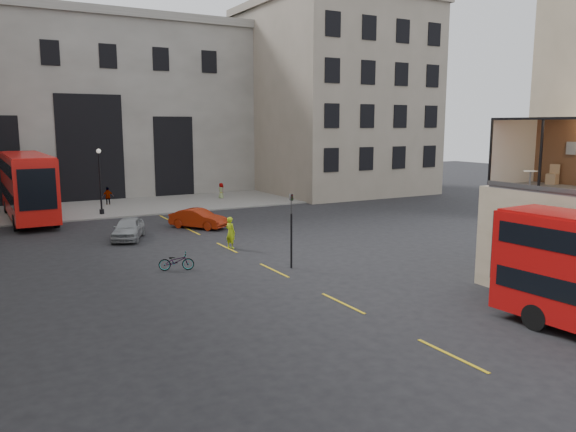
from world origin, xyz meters
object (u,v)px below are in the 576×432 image
car_a (128,228)px  cafe_chair_d (552,178)px  car_b (198,219)px  traffic_light_near (291,221)px  pedestrian_b (37,212)px  bus_far (27,183)px  cyclist (230,233)px  cafe_table_far (530,176)px  pedestrian_c (108,197)px  pedestrian_d (221,191)px  street_lamp_b (100,186)px  bicycle (176,261)px

car_a → cafe_chair_d: 24.49m
car_b → traffic_light_near: bearing=-125.6°
traffic_light_near → pedestrian_b: traffic_light_near is taller
bus_far → cafe_chair_d: (18.84, -30.69, 2.04)m
traffic_light_near → cyclist: 6.02m
traffic_light_near → car_a: (-5.44, 11.39, -1.73)m
cafe_chair_d → cafe_table_far: bearing=-171.2°
pedestrian_c → car_b: bearing=99.0°
pedestrian_d → cafe_table_far: 35.38m
street_lamp_b → pedestrian_c: street_lamp_b is taller
car_b → pedestrian_d: bearing=25.0°
street_lamp_b → pedestrian_d: 13.16m
bicycle → pedestrian_b: bearing=34.8°
street_lamp_b → bicycle: street_lamp_b is taller
car_a → cyclist: (4.60, -5.62, 0.25)m
traffic_light_near → bus_far: bus_far is taller
pedestrian_b → cafe_chair_d: size_ratio=1.85×
bus_far → cafe_chair_d: bearing=-58.5°
traffic_light_near → bus_far: bearing=114.5°
bicycle → cafe_chair_d: bearing=-107.3°
street_lamp_b → cafe_chair_d: cafe_chair_d is taller
pedestrian_b → cafe_chair_d: (18.50, -28.91, 4.05)m
street_lamp_b → cafe_table_far: 32.82m
traffic_light_near → street_lamp_b: street_lamp_b is taller
cafe_table_far → car_b: bearing=107.9°
pedestrian_d → cyclist: bearing=149.3°
cafe_chair_d → pedestrian_d: bearing=92.2°
cyclist → traffic_light_near: bearing=166.5°
bus_far → car_a: (4.81, -11.06, -2.13)m
pedestrian_c → cafe_table_far: 37.44m
car_b → cafe_chair_d: cafe_chair_d is taller
cafe_chair_d → pedestrian_b: bearing=122.6°
cyclist → pedestrian_c: (-2.57, 21.49, -0.10)m
bus_far → pedestrian_c: size_ratio=7.51×
pedestrian_d → car_a: bearing=130.6°
pedestrian_b → pedestrian_d: bearing=-15.9°
cyclist → cafe_table_far: bearing=-173.9°
bicycle → pedestrian_c: (1.82, 24.81, 0.38)m
car_a → pedestrian_c: pedestrian_c is taller
cafe_table_far → pedestrian_b: bearing=119.7°
cafe_table_far → traffic_light_near: bearing=128.3°
pedestrian_c → pedestrian_d: 10.65m
cyclist → cafe_chair_d: 17.34m
pedestrian_d → bus_far: bearing=93.8°
car_a → bicycle: size_ratio=2.33×
pedestrian_c → cafe_chair_d: 37.69m
street_lamp_b → pedestrian_d: street_lamp_b is taller
pedestrian_c → cyclist: bearing=93.2°
traffic_light_near → pedestrian_c: 27.52m
bus_far → cafe_table_far: 35.40m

